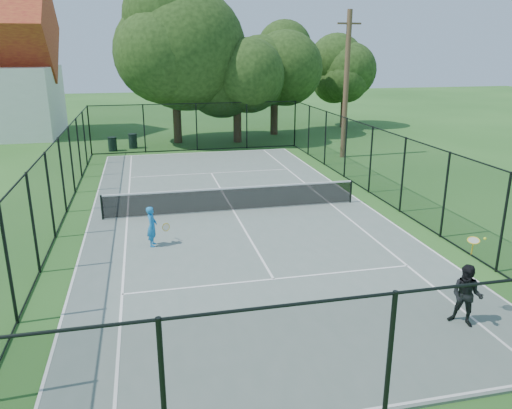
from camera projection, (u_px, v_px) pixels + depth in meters
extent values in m
plane|color=#23531C|center=(233.00, 212.00, 19.92)|extent=(120.00, 120.00, 0.00)
cube|color=slate|center=(233.00, 211.00, 19.91)|extent=(11.00, 24.00, 0.06)
cylinder|color=black|center=(102.00, 207.00, 18.71)|extent=(0.08, 0.08, 0.95)
cylinder|color=black|center=(351.00, 191.00, 20.81)|extent=(0.08, 0.08, 0.95)
cube|color=black|center=(233.00, 199.00, 19.76)|extent=(10.00, 0.03, 0.88)
cube|color=white|center=(233.00, 188.00, 19.63)|extent=(10.00, 0.05, 0.06)
cylinder|color=#332114|center=(177.00, 109.00, 34.04)|extent=(0.56, 0.56, 4.57)
sphere|color=black|center=(174.00, 42.00, 32.74)|extent=(8.25, 8.25, 8.25)
cylinder|color=#332114|center=(237.00, 119.00, 34.47)|extent=(0.56, 0.56, 3.16)
sphere|color=black|center=(237.00, 75.00, 33.58)|extent=(5.67, 5.67, 5.67)
cylinder|color=#332114|center=(274.00, 111.00, 37.56)|extent=(0.56, 0.56, 3.54)
sphere|color=black|center=(275.00, 67.00, 36.61)|extent=(5.62, 5.62, 5.62)
cylinder|color=#332114|center=(344.00, 110.00, 41.23)|extent=(0.56, 0.56, 2.84)
sphere|color=black|center=(346.00, 77.00, 40.44)|extent=(4.96, 4.96, 4.96)
cylinder|color=black|center=(112.00, 144.00, 31.71)|extent=(0.54, 0.54, 0.85)
cylinder|color=black|center=(112.00, 137.00, 31.57)|extent=(0.58, 0.58, 0.05)
cylinder|color=black|center=(133.00, 141.00, 32.58)|extent=(0.54, 0.54, 0.90)
cylinder|color=black|center=(132.00, 134.00, 32.44)|extent=(0.58, 0.58, 0.05)
cylinder|color=#4C3823|center=(346.00, 86.00, 28.80)|extent=(0.30, 0.30, 8.33)
cube|color=#4C3823|center=(349.00, 23.00, 27.79)|extent=(1.40, 0.10, 0.10)
imported|color=#1571B8|center=(152.00, 226.00, 16.15)|extent=(0.41, 0.54, 1.33)
torus|color=gold|center=(166.00, 227.00, 16.42)|extent=(0.27, 0.18, 0.29)
cylinder|color=silver|center=(166.00, 227.00, 16.42)|extent=(0.23, 0.15, 0.25)
imported|color=black|center=(467.00, 296.00, 11.44)|extent=(0.90, 0.91, 1.49)
torus|color=gold|center=(474.00, 240.00, 11.46)|extent=(0.30, 0.28, 0.14)
cylinder|color=silver|center=(474.00, 240.00, 11.46)|extent=(0.26, 0.24, 0.11)
sphere|color=#CCE526|center=(485.00, 239.00, 11.51)|extent=(0.07, 0.07, 0.07)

